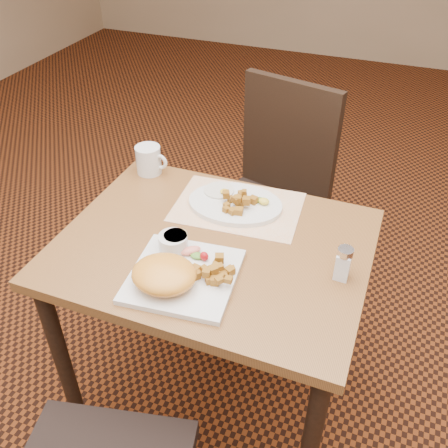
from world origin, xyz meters
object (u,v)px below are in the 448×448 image
table (214,271)px  salt_shaker (343,263)px  plate_square (183,276)px  plate_oval (235,204)px  chair_far (272,189)px  coffee_mug (149,160)px

table → salt_shaker: (0.38, -0.01, 0.16)m
plate_square → salt_shaker: 0.43m
plate_square → plate_oval: 0.36m
chair_far → plate_square: bearing=103.1°
table → coffee_mug: size_ratio=7.57×
coffee_mug → plate_square: bearing=-53.2°
table → chair_far: size_ratio=0.93×
plate_square → salt_shaker: bearing=21.6°
chair_far → plate_square: 0.85m
plate_square → plate_oval: size_ratio=0.92×
plate_oval → salt_shaker: bearing=-28.6°
chair_far → coffee_mug: size_ratio=8.16×
plate_oval → salt_shaker: 0.44m
plate_oval → salt_shaker: salt_shaker is taller
chair_far → table: bearing=104.4°
plate_oval → plate_square: bearing=-92.4°
plate_oval → salt_shaker: size_ratio=3.05×
table → plate_oval: (-0.00, 0.20, 0.12)m
coffee_mug → table: bearing=-38.8°
table → chair_far: 0.66m
table → plate_square: plate_square is taller
plate_square → chair_far: bearing=88.9°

